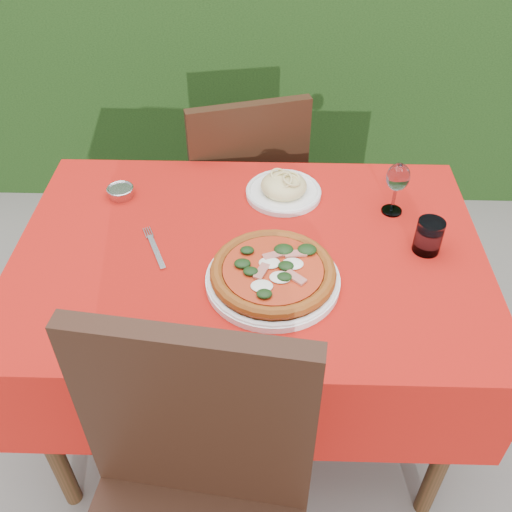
{
  "coord_description": "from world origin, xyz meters",
  "views": [
    {
      "loc": [
        0.05,
        -1.15,
        1.75
      ],
      "look_at": [
        0.02,
        -0.05,
        0.77
      ],
      "focal_mm": 40.0,
      "sensor_mm": 36.0,
      "label": 1
    }
  ],
  "objects_px": {
    "chair_far": "(243,188)",
    "wine_glass": "(398,179)",
    "steel_ramekin": "(121,192)",
    "water_glass": "(428,238)",
    "pasta_plate": "(284,188)",
    "pizza_plate": "(273,274)",
    "fork": "(156,252)"
  },
  "relations": [
    {
      "from": "pizza_plate",
      "to": "steel_ramekin",
      "type": "bearing_deg",
      "value": 141.82
    },
    {
      "from": "pasta_plate",
      "to": "fork",
      "type": "bearing_deg",
      "value": -141.17
    },
    {
      "from": "pizza_plate",
      "to": "wine_glass",
      "type": "relative_size",
      "value": 2.1
    },
    {
      "from": "chair_far",
      "to": "pasta_plate",
      "type": "bearing_deg",
      "value": 95.15
    },
    {
      "from": "wine_glass",
      "to": "steel_ramekin",
      "type": "height_order",
      "value": "wine_glass"
    },
    {
      "from": "chair_far",
      "to": "water_glass",
      "type": "distance_m",
      "value": 0.83
    },
    {
      "from": "water_glass",
      "to": "wine_glass",
      "type": "distance_m",
      "value": 0.19
    },
    {
      "from": "pizza_plate",
      "to": "steel_ramekin",
      "type": "height_order",
      "value": "pizza_plate"
    },
    {
      "from": "pizza_plate",
      "to": "pasta_plate",
      "type": "xyz_separation_m",
      "value": [
        0.03,
        0.38,
        -0.01
      ]
    },
    {
      "from": "fork",
      "to": "chair_far",
      "type": "bearing_deg",
      "value": 48.74
    },
    {
      "from": "chair_far",
      "to": "wine_glass",
      "type": "relative_size",
      "value": 5.69
    },
    {
      "from": "chair_far",
      "to": "fork",
      "type": "relative_size",
      "value": 4.69
    },
    {
      "from": "chair_far",
      "to": "water_glass",
      "type": "height_order",
      "value": "chair_far"
    },
    {
      "from": "water_glass",
      "to": "steel_ramekin",
      "type": "xyz_separation_m",
      "value": [
        -0.86,
        0.22,
        -0.03
      ]
    },
    {
      "from": "wine_glass",
      "to": "steel_ramekin",
      "type": "bearing_deg",
      "value": 176.14
    },
    {
      "from": "pizza_plate",
      "to": "fork",
      "type": "height_order",
      "value": "pizza_plate"
    },
    {
      "from": "fork",
      "to": "steel_ramekin",
      "type": "xyz_separation_m",
      "value": [
        -0.15,
        0.25,
        0.01
      ]
    },
    {
      "from": "steel_ramekin",
      "to": "wine_glass",
      "type": "bearing_deg",
      "value": -3.86
    },
    {
      "from": "chair_far",
      "to": "pasta_plate",
      "type": "distance_m",
      "value": 0.45
    },
    {
      "from": "water_glass",
      "to": "wine_glass",
      "type": "relative_size",
      "value": 0.59
    },
    {
      "from": "pizza_plate",
      "to": "water_glass",
      "type": "relative_size",
      "value": 3.56
    },
    {
      "from": "pasta_plate",
      "to": "water_glass",
      "type": "distance_m",
      "value": 0.45
    },
    {
      "from": "pizza_plate",
      "to": "pasta_plate",
      "type": "distance_m",
      "value": 0.38
    },
    {
      "from": "pasta_plate",
      "to": "chair_far",
      "type": "bearing_deg",
      "value": 111.61
    },
    {
      "from": "pizza_plate",
      "to": "wine_glass",
      "type": "bearing_deg",
      "value": 41.65
    },
    {
      "from": "pasta_plate",
      "to": "fork",
      "type": "height_order",
      "value": "pasta_plate"
    },
    {
      "from": "chair_far",
      "to": "water_glass",
      "type": "bearing_deg",
      "value": 114.51
    },
    {
      "from": "pasta_plate",
      "to": "wine_glass",
      "type": "bearing_deg",
      "value": -13.42
    },
    {
      "from": "steel_ramekin",
      "to": "water_glass",
      "type": "bearing_deg",
      "value": -14.37
    },
    {
      "from": "fork",
      "to": "pasta_plate",
      "type": "bearing_deg",
      "value": 15.19
    },
    {
      "from": "chair_far",
      "to": "fork",
      "type": "distance_m",
      "value": 0.7
    },
    {
      "from": "pizza_plate",
      "to": "water_glass",
      "type": "xyz_separation_m",
      "value": [
        0.41,
        0.14,
        0.01
      ]
    }
  ]
}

